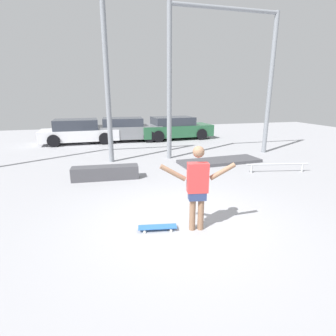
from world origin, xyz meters
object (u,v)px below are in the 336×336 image
manual_pad (220,161)px  parked_car_grey (125,130)px  skateboarder (198,185)px  skateboard (158,227)px  grind_rail (277,165)px  grind_box (105,173)px  parked_car_white (79,132)px  parked_car_green (175,128)px

manual_pad → parked_car_grey: (-3.15, 6.26, 0.61)m
skateboarder → skateboard: size_ratio=2.16×
skateboarder → grind_rail: 5.33m
grind_box → skateboarder: bearing=-66.6°
skateboard → parked_car_white: bearing=110.1°
manual_pad → parked_car_white: (-5.79, 6.25, 0.59)m
manual_pad → parked_car_white: size_ratio=0.78×
skateboarder → grind_rail: (4.25, 3.13, -0.71)m
skateboarder → parked_car_white: skateboarder is taller
grind_box → parked_car_grey: 7.45m
manual_pad → parked_car_white: 8.54m
manual_pad → parked_car_white: parked_car_white is taller
manual_pad → parked_car_grey: size_ratio=0.79×
manual_pad → grind_rail: size_ratio=1.50×
parked_car_white → grind_box: bearing=-82.2°
grind_rail → skateboard: bearing=-149.5°
parked_car_green → manual_pad: bearing=-93.2°
skateboard → manual_pad: 6.00m
parked_car_white → parked_car_green: 5.71m
skateboarder → parked_car_green: size_ratio=0.38×
parked_car_green → parked_car_white: bearing=176.5°
parked_car_white → parked_car_grey: (2.64, 0.01, 0.02)m
parked_car_grey → parked_car_green: parked_car_grey is taller
skateboard → manual_pad: (3.66, 4.76, -0.00)m
grind_box → parked_car_white: (-1.22, 7.29, 0.43)m
skateboarder → parked_car_grey: bearing=101.1°
parked_car_white → skateboard: bearing=-80.8°
grind_box → manual_pad: (4.57, 1.04, -0.16)m
skateboard → grind_rail: size_ratio=0.36×
grind_rail → parked_car_white: 10.78m
grind_box → grind_rail: (5.94, -0.76, 0.04)m
grind_box → manual_pad: grind_box is taller
grind_box → grind_rail: 5.99m
grind_rail → parked_car_grey: 9.26m
skateboard → manual_pad: bearing=61.6°
skateboard → grind_rail: (5.03, 2.96, 0.20)m
manual_pad → grind_box: bearing=-167.2°
grind_box → parked_car_green: (4.48, 7.33, 0.45)m
parked_car_green → skateboard: bearing=-111.8°
manual_pad → parked_car_green: size_ratio=0.74×
skateboard → parked_car_white: parked_car_white is taller
skateboard → grind_box: 3.83m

